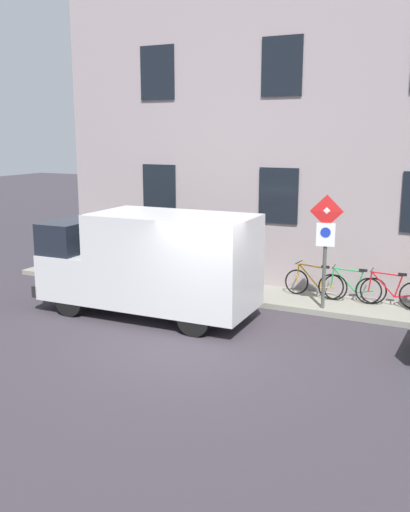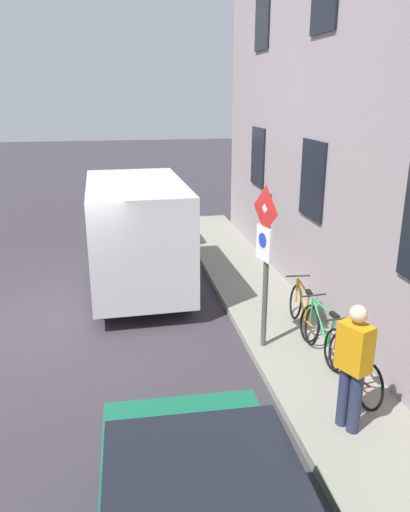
{
  "view_description": "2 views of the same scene",
  "coord_description": "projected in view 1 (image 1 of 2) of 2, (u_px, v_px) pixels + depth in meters",
  "views": [
    {
      "loc": [
        -9.83,
        -5.0,
        4.32
      ],
      "look_at": [
        2.76,
        1.18,
        1.3
      ],
      "focal_mm": 40.02,
      "sensor_mm": 36.0,
      "label": 1
    },
    {
      "loc": [
        1.08,
        -9.02,
        4.27
      ],
      "look_at": [
        2.64,
        -0.58,
        1.45
      ],
      "focal_mm": 34.87,
      "sensor_mm": 36.0,
      "label": 2
    }
  ],
  "objects": [
    {
      "name": "ground_plane",
      "position": [
        198.0,
        349.0,
        11.69
      ],
      "size": [
        80.0,
        80.0,
        0.0
      ],
      "primitive_type": "plane",
      "color": "#342F36"
    },
    {
      "name": "sidewalk_slab",
      "position": [
        266.0,
        296.0,
        15.22
      ],
      "size": [
        1.68,
        15.58,
        0.14
      ],
      "primitive_type": "cube",
      "color": "gray",
      "rests_on": "ground_plane"
    },
    {
      "name": "building_facade",
      "position": [
        284.0,
        139.0,
        15.4
      ],
      "size": [
        0.75,
        13.58,
        8.36
      ],
      "color": "gray",
      "rests_on": "ground_plane"
    },
    {
      "name": "sign_post_stacked",
      "position": [
        326.0,
        236.0,
        13.55
      ],
      "size": [
        0.19,
        0.55,
        2.66
      ],
      "color": "#474C47",
      "rests_on": "sidewalk_slab"
    },
    {
      "name": "delivery_van",
      "position": [
        151.0,
        261.0,
        13.59
      ],
      "size": [
        2.13,
        5.38,
        2.5
      ],
      "rotation": [
        0.0,
        0.0,
        1.6
      ],
      "color": "silver",
      "rests_on": "ground_plane"
    },
    {
      "name": "bicycle_red",
      "position": [
        390.0,
        292.0,
        14.04
      ],
      "size": [
        0.46,
        1.71,
        0.89
      ],
      "rotation": [
        0.0,
        0.0,
        1.6
      ],
      "color": "black",
      "rests_on": "sidewalk_slab"
    },
    {
      "name": "bicycle_green",
      "position": [
        352.0,
        287.0,
        14.44
      ],
      "size": [
        0.46,
        1.72,
        0.89
      ],
      "rotation": [
        0.0,
        0.0,
        1.65
      ],
      "color": "black",
      "rests_on": "sidewalk_slab"
    },
    {
      "name": "bicycle_orange",
      "position": [
        315.0,
        283.0,
        14.85
      ],
      "size": [
        0.46,
        1.71,
        0.89
      ],
      "rotation": [
        0.0,
        0.0,
        1.48
      ],
      "color": "black",
      "rests_on": "sidewalk_slab"
    }
  ]
}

